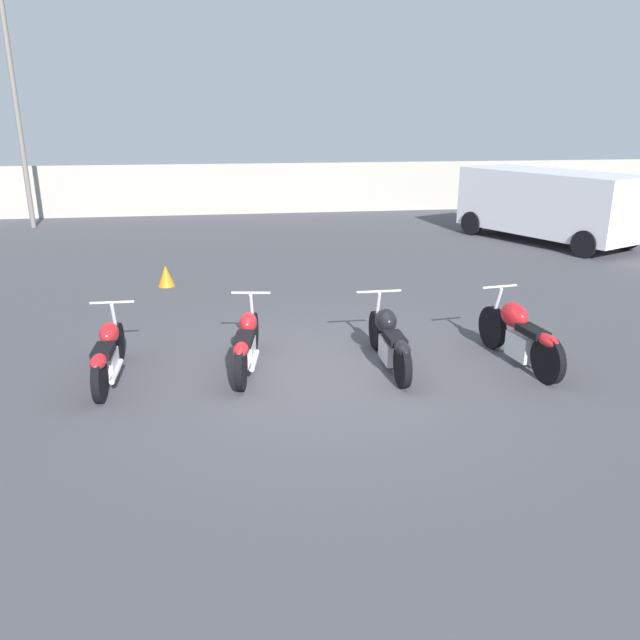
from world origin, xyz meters
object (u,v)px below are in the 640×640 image
motorcycle_slot_2 (389,340)px  traffic_cone_near (166,276)px  parked_van (548,203)px  motorcycle_slot_3 (520,334)px  motorcycle_slot_0 (108,354)px  light_pole_left (8,53)px  motorcycle_slot_1 (247,344)px

motorcycle_slot_2 → traffic_cone_near: motorcycle_slot_2 is taller
motorcycle_slot_2 → traffic_cone_near: bearing=124.8°
parked_van → motorcycle_slot_3: bearing=-144.6°
parked_van → traffic_cone_near: bearing=173.1°
motorcycle_slot_0 → light_pole_left: bearing=109.7°
motorcycle_slot_1 → traffic_cone_near: bearing=116.6°
light_pole_left → motorcycle_slot_0: 14.62m
motorcycle_slot_1 → traffic_cone_near: 5.12m
motorcycle_slot_0 → motorcycle_slot_2: (3.89, -0.06, 0.02)m
motorcycle_slot_2 → motorcycle_slot_0: bearing=178.7°
motorcycle_slot_2 → traffic_cone_near: size_ratio=4.64×
light_pole_left → traffic_cone_near: light_pole_left is taller
parked_van → motorcycle_slot_2: bearing=-153.8°
motorcycle_slot_3 → motorcycle_slot_2: bearing=166.6°
motorcycle_slot_0 → motorcycle_slot_3: 5.77m
traffic_cone_near → motorcycle_slot_2: bearing=-54.8°
motorcycle_slot_1 → parked_van: parked_van is taller
motorcycle_slot_2 → motorcycle_slot_3: motorcycle_slot_3 is taller
motorcycle_slot_1 → motorcycle_slot_3: (3.90, -0.35, 0.06)m
light_pole_left → motorcycle_slot_0: bearing=-70.8°
motorcycle_slot_1 → parked_van: bearing=52.5°
motorcycle_slot_1 → light_pole_left: bearing=125.4°
motorcycle_slot_0 → motorcycle_slot_3: size_ratio=0.95×
motorcycle_slot_3 → traffic_cone_near: bearing=128.5°
motorcycle_slot_0 → motorcycle_slot_2: bearing=-0.4°
motorcycle_slot_0 → parked_van: 13.56m
motorcycle_slot_2 → parked_van: size_ratio=0.38×
motorcycle_slot_0 → motorcycle_slot_1: motorcycle_slot_1 is taller
motorcycle_slot_1 → motorcycle_slot_2: bearing=4.4°
motorcycle_slot_2 → light_pole_left: bearing=122.4°
light_pole_left → traffic_cone_near: 10.66m
motorcycle_slot_1 → parked_van: size_ratio=0.37×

